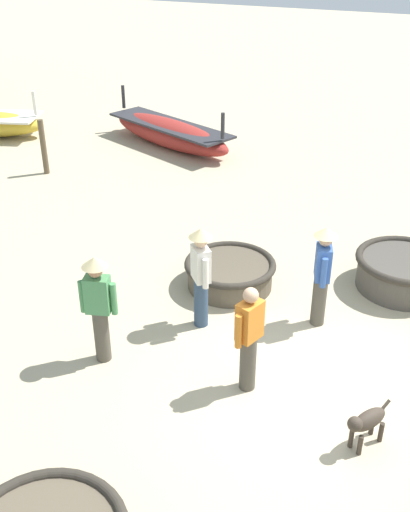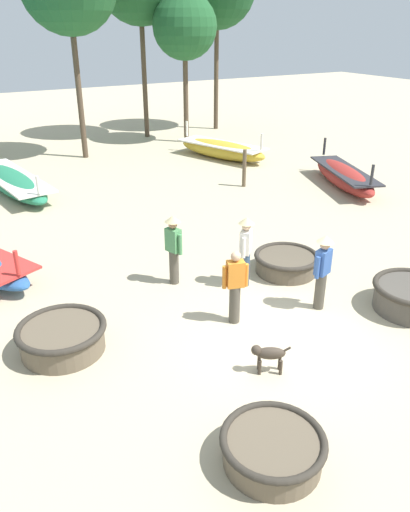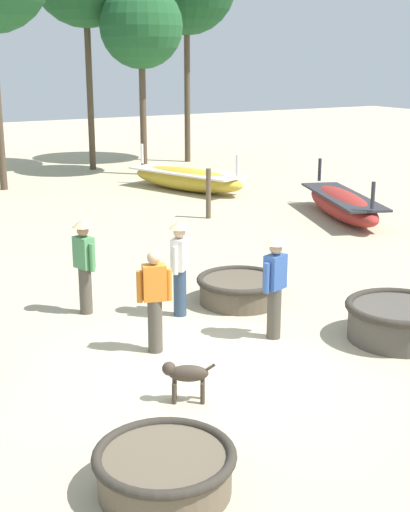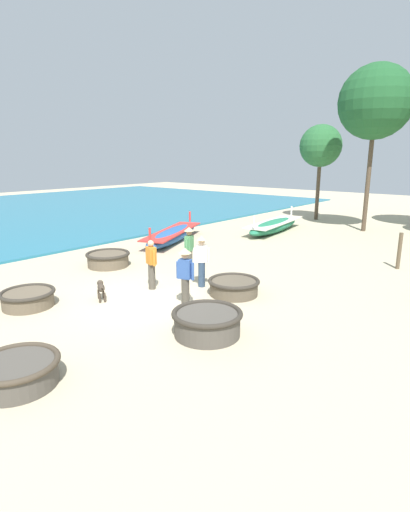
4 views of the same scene
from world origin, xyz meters
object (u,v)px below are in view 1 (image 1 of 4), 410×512
Objects in this scene: coracle_front_left at (404,271)px; fisherman_hauling at (201,271)px; fisherman_crouching at (99,303)px; fisherman_by_coracle at (322,270)px; dog at (366,422)px; fisherman_standing_left at (249,337)px; coracle_far_right at (230,272)px; long_boat_white_hull at (170,133)px; mooring_post_shoreline at (44,147)px.

fisherman_hauling reaches higher than coracle_front_left.
fisherman_crouching is at bearing 136.95° from coracle_front_left.
fisherman_by_coracle is at bearing -49.47° from fisherman_crouching.
fisherman_crouching reaches higher than dog.
coracle_front_left is at bearing -22.76° from fisherman_standing_left.
fisherman_by_coracle reaches higher than fisherman_standing_left.
coracle_far_right is 0.94× the size of coracle_front_left.
dog is (-2.23, -1.20, -0.59)m from fisherman_by_coracle.
coracle_far_right is 0.94× the size of fisherman_hauling.
coracle_front_left is 3.67m from fisherman_hauling.
fisherman_by_coracle is at bearing 148.03° from coracle_front_left.
fisherman_crouching reaches higher than long_boat_white_hull.
fisherman_by_coracle is 2.71× the size of dog.
fisherman_hauling is 7.60m from mooring_post_shoreline.
fisherman_hauling is 3.22m from dog.
fisherman_standing_left is 1.75m from dog.
long_boat_white_hull is at bearing 35.91° from coracle_far_right.
dog is at bearing -116.65° from fisherman_hauling.
fisherman_hauling is at bearing 48.60° from fisherman_standing_left.
fisherman_by_coracle and fisherman_crouching have the same top height.
fisherman_hauling reaches higher than dog.
fisherman_crouching is at bearing 146.40° from fisherman_hauling.
fisherman_by_coracle is (-1.64, 1.02, 0.63)m from coracle_front_left.
long_boat_white_hull is 7.38× the size of dog.
fisherman_standing_left is at bearing -125.04° from mooring_post_shoreline.
mooring_post_shoreline reaches higher than coracle_front_left.
fisherman_hauling and fisherman_by_coracle have the same top height.
fisherman_crouching is (-8.75, -3.60, 0.57)m from long_boat_white_hull.
fisherman_hauling is 1.59m from fisherman_standing_left.
fisherman_crouching is at bearing -135.83° from mooring_post_shoreline.
fisherman_by_coracle reaches higher than dog.
dog is at bearing -132.82° from coracle_far_right.
fisherman_standing_left reaches higher than mooring_post_shoreline.
coracle_front_left is 1.00× the size of fisherman_hauling.
mooring_post_shoreline is at bearing 64.63° from coracle_far_right.
fisherman_crouching is at bearing 89.04° from dog.
coracle_front_left is at bearing -47.31° from fisherman_hauling.
long_boat_white_hull is at bearing 55.34° from coracle_front_left.
long_boat_white_hull is 2.89× the size of fisherman_standing_left.
coracle_far_right is 1.86m from fisherman_by_coracle.
coracle_front_left is at bearing -101.16° from mooring_post_shoreline.
dog is at bearing -151.66° from fisherman_by_coracle.
long_boat_white_hull is (6.15, 4.46, 0.12)m from coracle_far_right.
fisherman_by_coracle is at bearing -104.59° from coracle_far_right.
fisherman_hauling is 1.00× the size of fisherman_crouching.
fisherman_by_coracle is at bearing -13.41° from fisherman_standing_left.
mooring_post_shoreline is (2.98, 6.28, 0.42)m from coracle_far_right.
long_boat_white_hull is 11.47m from dog.
fisherman_standing_left is 2.12m from fisherman_crouching.
fisherman_hauling reaches higher than mooring_post_shoreline.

